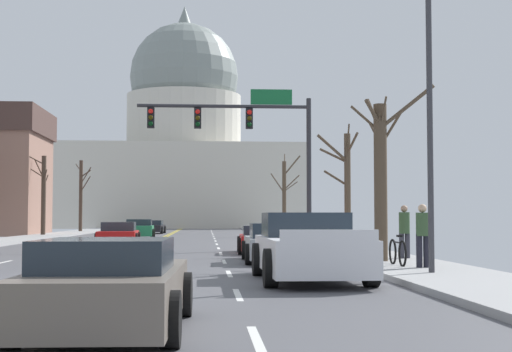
# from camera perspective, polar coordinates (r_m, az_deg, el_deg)

# --- Properties ---
(ground) EXTENTS (20.00, 180.00, 0.20)m
(ground) POSITION_cam_1_polar(r_m,az_deg,el_deg) (17.76, -13.30, -7.60)
(ground) COLOR #4F4F54
(signal_gantry) EXTENTS (7.91, 0.41, 7.12)m
(signal_gantry) POSITION_cam_1_polar(r_m,az_deg,el_deg) (34.52, -0.58, 3.30)
(signal_gantry) COLOR #28282D
(signal_gantry) RESTS_ON ground
(street_lamp_right) EXTENTS (2.50, 0.24, 8.05)m
(street_lamp_right) POSITION_cam_1_polar(r_m,az_deg,el_deg) (18.59, 11.89, 7.77)
(street_lamp_right) COLOR #333338
(street_lamp_right) RESTS_ON ground
(capitol_building) EXTENTS (31.20, 19.29, 29.69)m
(capitol_building) POSITION_cam_1_polar(r_m,az_deg,el_deg) (101.42, -5.44, 2.13)
(capitol_building) COLOR beige
(capitol_building) RESTS_ON ground
(sedan_near_00) EXTENTS (2.01, 4.25, 1.10)m
(sedan_near_00) POSITION_cam_1_polar(r_m,az_deg,el_deg) (30.33, 0.44, -4.80)
(sedan_near_00) COLOR #B71414
(sedan_near_00) RESTS_ON ground
(sedan_near_01) EXTENTS (2.15, 4.66, 1.24)m
(sedan_near_01) POSITION_cam_1_polar(r_m,az_deg,el_deg) (24.34, 1.55, -5.11)
(sedan_near_01) COLOR #9EA3A8
(sedan_near_01) RESTS_ON ground
(pickup_truck_near_02) EXTENTS (2.39, 5.34, 1.54)m
(pickup_truck_near_02) POSITION_cam_1_polar(r_m,az_deg,el_deg) (17.40, 3.99, -5.51)
(pickup_truck_near_02) COLOR silver
(pickup_truck_near_02) RESTS_ON ground
(sedan_near_03) EXTENTS (2.06, 4.38, 1.17)m
(sedan_near_03) POSITION_cam_1_polar(r_m,az_deg,el_deg) (9.88, -10.98, -8.19)
(sedan_near_03) COLOR #6B6056
(sedan_near_03) RESTS_ON ground
(sedan_oncoming_00) EXTENTS (2.22, 4.27, 1.17)m
(sedan_oncoming_00) POSITION_cam_1_polar(r_m,az_deg,el_deg) (39.84, -10.28, -4.31)
(sedan_oncoming_00) COLOR #B71414
(sedan_oncoming_00) RESTS_ON ground
(sedan_oncoming_01) EXTENTS (2.22, 4.69, 1.27)m
(sedan_oncoming_01) POSITION_cam_1_polar(r_m,az_deg,el_deg) (52.42, -8.76, -3.95)
(sedan_oncoming_01) COLOR #1E7247
(sedan_oncoming_01) RESTS_ON ground
(sedan_oncoming_02) EXTENTS (2.12, 4.57, 1.13)m
(sedan_oncoming_02) POSITION_cam_1_polar(r_m,az_deg,el_deg) (66.37, -7.75, -3.83)
(sedan_oncoming_02) COLOR black
(sedan_oncoming_02) RESTS_ON ground
(bare_tree_00) EXTENTS (2.31, 2.13, 5.16)m
(bare_tree_00) POSITION_cam_1_polar(r_m,az_deg,el_deg) (22.86, 9.37, 0.05)
(bare_tree_00) COLOR #4C3D2D
(bare_tree_00) RESTS_ON ground
(bare_tree_01) EXTENTS (2.06, 1.44, 6.07)m
(bare_tree_01) POSITION_cam_1_polar(r_m,az_deg,el_deg) (57.69, -15.68, -1.25)
(bare_tree_01) COLOR #423328
(bare_tree_01) RESTS_ON ground
(bare_tree_02) EXTENTS (1.55, 2.58, 4.87)m
(bare_tree_02) POSITION_cam_1_polar(r_m,az_deg,el_deg) (30.41, 6.77, -0.56)
(bare_tree_02) COLOR #4C3D2D
(bare_tree_02) RESTS_ON ground
(bare_tree_03) EXTENTS (1.74, 2.14, 6.44)m
(bare_tree_03) POSITION_cam_1_polar(r_m,az_deg,el_deg) (70.87, -13.00, -1.34)
(bare_tree_03) COLOR #423328
(bare_tree_03) RESTS_ON ground
(bare_tree_04) EXTENTS (2.22, 2.11, 6.05)m
(bare_tree_04) POSITION_cam_1_polar(r_m,az_deg,el_deg) (55.88, 2.16, -1.44)
(bare_tree_04) COLOR #4C3D2D
(bare_tree_04) RESTS_ON ground
(pedestrian_00) EXTENTS (0.35, 0.34, 1.63)m
(pedestrian_00) POSITION_cam_1_polar(r_m,az_deg,el_deg) (20.10, 12.40, -4.15)
(pedestrian_00) COLOR black
(pedestrian_00) RESTS_ON ground
(pedestrian_01) EXTENTS (0.35, 0.34, 1.67)m
(pedestrian_01) POSITION_cam_1_polar(r_m,az_deg,el_deg) (24.49, 11.08, -3.91)
(pedestrian_01) COLOR #33333D
(pedestrian_01) RESTS_ON ground
(bicycle_parked) EXTENTS (0.12, 1.77, 0.85)m
(bicycle_parked) POSITION_cam_1_polar(r_m,az_deg,el_deg) (21.05, 10.57, -5.64)
(bicycle_parked) COLOR black
(bicycle_parked) RESTS_ON ground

